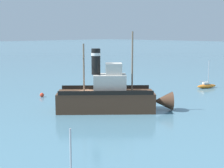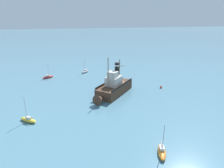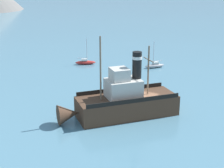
% 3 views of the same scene
% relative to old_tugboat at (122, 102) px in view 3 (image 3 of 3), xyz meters
% --- Properties ---
extents(ground_plane, '(600.00, 600.00, 0.00)m').
position_rel_old_tugboat_xyz_m(ground_plane, '(1.91, -2.30, -1.83)').
color(ground_plane, teal).
extents(old_tugboat, '(12.79, 12.34, 9.90)m').
position_rel_old_tugboat_xyz_m(old_tugboat, '(0.00, 0.00, 0.00)').
color(old_tugboat, '#4C3323').
rests_on(old_tugboat, ground).
extents(sailboat_red, '(2.99, 3.79, 4.90)m').
position_rel_old_tugboat_xyz_m(sailboat_red, '(18.93, 16.58, -1.40)').
color(sailboat_red, '#B22823').
rests_on(sailboat_red, ground).
extents(sailboat_grey, '(3.58, 3.33, 4.90)m').
position_rel_old_tugboat_xyz_m(sailboat_grey, '(22.57, 4.08, -1.40)').
color(sailboat_grey, gray).
rests_on(sailboat_grey, ground).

